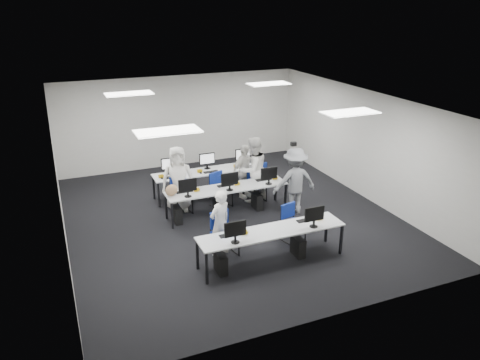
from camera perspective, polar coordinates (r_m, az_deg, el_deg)
name	(u,v)px	position (r m, az deg, el deg)	size (l,w,h in m)	color
room	(230,162)	(11.58, -1.26, 2.26)	(9.00, 9.02, 3.00)	black
ceiling_panels	(229,102)	(11.19, -1.32, 9.47)	(5.20, 4.60, 0.02)	white
desk_front	(272,233)	(9.88, 3.89, -6.42)	(3.20, 0.70, 0.73)	#B2B5B7
desk_mid	(227,189)	(12.04, -1.57, -1.15)	(3.20, 0.70, 0.73)	#B2B5B7
desk_back	(209,172)	(13.27, -3.75, 0.96)	(3.20, 0.70, 0.73)	#B2B5B7
equipment_front	(264,248)	(9.95, 2.90, -8.32)	(2.51, 0.41, 1.19)	#0C389D
equipment_mid	(221,202)	(12.09, -2.38, -2.73)	(2.91, 0.41, 1.19)	white
equipment_back	(216,182)	(13.46, -2.97, -0.20)	(2.91, 0.41, 1.19)	white
chair_0	(224,241)	(10.31, -1.92, -7.49)	(0.56, 0.60, 0.97)	navy
chair_1	(292,230)	(10.92, 6.42, -6.06)	(0.53, 0.56, 0.88)	navy
chair_2	(181,202)	(12.37, -7.16, -2.63)	(0.52, 0.56, 0.94)	navy
chair_3	(221,196)	(12.64, -2.37, -1.96)	(0.60, 0.62, 0.93)	navy
chair_4	(256,191)	(13.01, 2.01, -1.37)	(0.47, 0.50, 0.86)	navy
chair_5	(180,197)	(12.71, -7.32, -2.11)	(0.53, 0.56, 0.85)	navy
chair_6	(219,192)	(12.97, -2.63, -1.52)	(0.40, 0.44, 0.81)	navy
chair_7	(255,185)	(13.35, 1.86, -0.57)	(0.64, 0.67, 0.99)	navy
handbag	(171,190)	(11.61, -8.35, -1.23)	(0.34, 0.22, 0.28)	#A27A54
student_0	(220,223)	(10.10, -2.46, -5.26)	(0.55, 0.36, 1.52)	white
student_1	(253,170)	(12.77, 1.60, 1.28)	(0.89, 0.69, 1.83)	white
student_2	(178,179)	(12.30, -7.57, 0.12)	(0.86, 0.56, 1.75)	white
student_3	(244,171)	(13.04, 0.51, 1.06)	(0.90, 0.38, 1.54)	white
photographer	(295,181)	(12.11, 6.69, -0.13)	(1.14, 0.66, 1.77)	slate
dslr_camera	(293,144)	(11.96, 6.54, 4.38)	(0.14, 0.18, 0.10)	black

